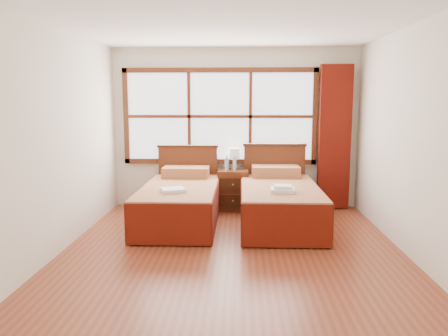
{
  "coord_description": "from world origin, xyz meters",
  "views": [
    {
      "loc": [
        0.09,
        -4.95,
        1.75
      ],
      "look_at": [
        -0.12,
        0.7,
        0.88
      ],
      "focal_mm": 35.0,
      "sensor_mm": 36.0,
      "label": 1
    }
  ],
  "objects": [
    {
      "name": "bed_left",
      "position": [
        -0.77,
        1.2,
        0.32
      ],
      "size": [
        1.07,
        2.09,
        1.04
      ],
      "color": "#36190B",
      "rests_on": "floor"
    },
    {
      "name": "curtain",
      "position": [
        1.6,
        2.11,
        1.17
      ],
      "size": [
        0.5,
        0.16,
        2.3
      ],
      "primitive_type": "cube",
      "color": "#621209",
      "rests_on": "wall_back"
    },
    {
      "name": "wall_right",
      "position": [
        2.0,
        0.0,
        1.3
      ],
      "size": [
        0.0,
        4.5,
        4.5
      ],
      "primitive_type": "plane",
      "rotation": [
        1.57,
        0.0,
        -1.57
      ],
      "color": "silver",
      "rests_on": "floor"
    },
    {
      "name": "towels_right",
      "position": [
        0.65,
        0.68,
        0.61
      ],
      "size": [
        0.33,
        0.3,
        0.09
      ],
      "rotation": [
        0.0,
        0.0,
        -0.1
      ],
      "color": "white",
      "rests_on": "bed_right"
    },
    {
      "name": "bed_right",
      "position": [
        0.65,
        1.2,
        0.32
      ],
      "size": [
        1.09,
        2.12,
        1.07
      ],
      "color": "#36190B",
      "rests_on": "floor"
    },
    {
      "name": "towels_left",
      "position": [
        -0.8,
        0.71,
        0.58
      ],
      "size": [
        0.38,
        0.36,
        0.05
      ],
      "rotation": [
        0.0,
        0.0,
        0.39
      ],
      "color": "white",
      "rests_on": "bed_left"
    },
    {
      "name": "window",
      "position": [
        -0.25,
        2.21,
        1.5
      ],
      "size": [
        3.16,
        0.06,
        1.56
      ],
      "color": "white",
      "rests_on": "wall_back"
    },
    {
      "name": "floor",
      "position": [
        0.0,
        0.0,
        0.0
      ],
      "size": [
        4.5,
        4.5,
        0.0
      ],
      "primitive_type": "plane",
      "color": "brown",
      "rests_on": "ground"
    },
    {
      "name": "ceiling",
      "position": [
        0.0,
        0.0,
        2.6
      ],
      "size": [
        4.5,
        4.5,
        0.0
      ],
      "primitive_type": "plane",
      "rotation": [
        3.14,
        0.0,
        0.0
      ],
      "color": "white",
      "rests_on": "wall_back"
    },
    {
      "name": "wall_back",
      "position": [
        0.0,
        2.25,
        1.3
      ],
      "size": [
        4.0,
        0.0,
        4.0
      ],
      "primitive_type": "plane",
      "rotation": [
        1.57,
        0.0,
        0.0
      ],
      "color": "silver",
      "rests_on": "floor"
    },
    {
      "name": "wall_left",
      "position": [
        -2.0,
        0.0,
        1.3
      ],
      "size": [
        0.0,
        4.5,
        4.5
      ],
      "primitive_type": "plane",
      "rotation": [
        1.57,
        0.0,
        1.57
      ],
      "color": "silver",
      "rests_on": "floor"
    },
    {
      "name": "bottle_near",
      "position": [
        -0.13,
        1.92,
        0.76
      ],
      "size": [
        0.06,
        0.06,
        0.24
      ],
      "color": "#A1B9CF",
      "rests_on": "nightstand"
    },
    {
      "name": "lamp",
      "position": [
        -0.01,
        2.1,
        0.89
      ],
      "size": [
        0.18,
        0.18,
        0.34
      ],
      "color": "#B49539",
      "rests_on": "nightstand"
    },
    {
      "name": "bottle_far",
      "position": [
        -0.0,
        1.97,
        0.75
      ],
      "size": [
        0.06,
        0.06,
        0.22
      ],
      "color": "#A1B9CF",
      "rests_on": "nightstand"
    },
    {
      "name": "nightstand",
      "position": [
        -0.02,
        1.99,
        0.32
      ],
      "size": [
        0.49,
        0.48,
        0.65
      ],
      "color": "#552612",
      "rests_on": "floor"
    }
  ]
}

